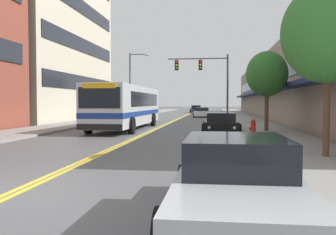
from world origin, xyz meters
TOP-DOWN VIEW (x-y plane):
  - ground_plane at (0.00, 37.00)m, footprint 240.00×240.00m
  - sidewalk_left at (-7.29, 37.00)m, footprint 3.58×106.00m
  - sidewalk_right at (7.29, 37.00)m, footprint 3.58×106.00m
  - centre_line at (0.00, 37.00)m, footprint 0.34×106.00m
  - storefront_row_right at (13.30, 37.00)m, footprint 9.10×68.00m
  - city_bus at (-2.04, 18.57)m, footprint 2.90×12.41m
  - car_charcoal_parked_left_mid at (-4.26, 32.18)m, footprint 2.00×4.92m
  - car_silver_parked_right_foreground at (4.41, -1.25)m, footprint 2.04×4.87m
  - car_black_parked_right_mid at (4.43, 14.89)m, footprint 2.14×4.28m
  - car_navy_moving_lead at (0.74, 59.33)m, footprint 2.10×4.37m
  - car_white_moving_second at (2.45, 40.50)m, footprint 2.14×4.69m
  - traffic_signal_mast at (3.28, 27.96)m, footprint 5.64×0.38m
  - street_lamp_left_near at (-5.04, 8.18)m, footprint 1.89×0.28m
  - street_lamp_left_far at (-4.98, 33.67)m, footprint 2.23×0.28m
  - street_tree_right_near at (7.59, 5.42)m, footprint 2.90×2.90m
  - street_tree_right_mid at (7.16, 16.13)m, footprint 2.48×2.48m
  - fire_hydrant at (5.95, 11.82)m, footprint 0.34×0.26m

SIDE VIEW (x-z plane):
  - ground_plane at x=0.00m, z-range 0.00..0.00m
  - centre_line at x=0.00m, z-range 0.00..0.01m
  - sidewalk_left at x=-7.29m, z-range 0.00..0.13m
  - sidewalk_right at x=7.29m, z-range 0.00..0.13m
  - car_white_moving_second at x=2.45m, z-range -0.03..1.17m
  - fire_hydrant at x=5.95m, z-range 0.13..1.02m
  - car_charcoal_parked_left_mid at x=-4.26m, z-range -0.05..1.20m
  - car_black_parked_right_mid at x=4.43m, z-range -0.03..1.21m
  - car_silver_parked_right_foreground at x=4.41m, z-range -0.05..1.27m
  - car_navy_moving_lead at x=0.74m, z-range -0.05..1.28m
  - city_bus at x=-2.04m, z-range 0.20..3.12m
  - storefront_row_right at x=13.30m, z-range 0.00..7.06m
  - street_tree_right_mid at x=7.16m, z-range 1.14..5.94m
  - street_tree_right_near at x=7.59m, z-range 1.28..6.78m
  - street_lamp_left_near at x=-5.04m, z-range 0.68..7.74m
  - street_lamp_left_far at x=-4.98m, z-range 0.73..8.01m
  - traffic_signal_mast at x=3.28m, z-range 1.32..7.58m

